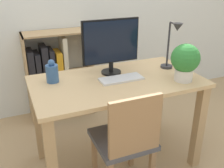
{
  "coord_description": "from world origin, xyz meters",
  "views": [
    {
      "loc": [
        -0.75,
        -1.68,
        1.54
      ],
      "look_at": [
        0.0,
        0.1,
        0.69
      ],
      "focal_mm": 42.0,
      "sensor_mm": 36.0,
      "label": 1
    }
  ],
  "objects_px": {
    "desk_lamp": "(173,42)",
    "chair": "(126,139)",
    "monitor": "(111,44)",
    "bookshelf": "(51,79)",
    "potted_plant": "(185,61)",
    "keyboard": "(121,79)",
    "vase": "(52,73)"
  },
  "relations": [
    {
      "from": "desk_lamp",
      "to": "bookshelf",
      "type": "xyz_separation_m",
      "value": [
        -0.84,
        0.96,
        -0.56
      ]
    },
    {
      "from": "keyboard",
      "to": "desk_lamp",
      "type": "height_order",
      "value": "desk_lamp"
    },
    {
      "from": "monitor",
      "to": "chair",
      "type": "height_order",
      "value": "monitor"
    },
    {
      "from": "vase",
      "to": "monitor",
      "type": "bearing_deg",
      "value": 0.22
    },
    {
      "from": "monitor",
      "to": "bookshelf",
      "type": "height_order",
      "value": "monitor"
    },
    {
      "from": "potted_plant",
      "to": "chair",
      "type": "bearing_deg",
      "value": -166.72
    },
    {
      "from": "monitor",
      "to": "bookshelf",
      "type": "relative_size",
      "value": 0.49
    },
    {
      "from": "desk_lamp",
      "to": "chair",
      "type": "xyz_separation_m",
      "value": [
        -0.57,
        -0.36,
        -0.55
      ]
    },
    {
      "from": "vase",
      "to": "potted_plant",
      "type": "distance_m",
      "value": 0.99
    },
    {
      "from": "monitor",
      "to": "potted_plant",
      "type": "height_order",
      "value": "monitor"
    },
    {
      "from": "monitor",
      "to": "potted_plant",
      "type": "bearing_deg",
      "value": -38.75
    },
    {
      "from": "chair",
      "to": "bookshelf",
      "type": "height_order",
      "value": "bookshelf"
    },
    {
      "from": "monitor",
      "to": "vase",
      "type": "xyz_separation_m",
      "value": [
        -0.47,
        -0.0,
        -0.17
      ]
    },
    {
      "from": "potted_plant",
      "to": "bookshelf",
      "type": "xyz_separation_m",
      "value": [
        -0.8,
        1.19,
        -0.47
      ]
    },
    {
      "from": "keyboard",
      "to": "bookshelf",
      "type": "relative_size",
      "value": 0.35
    },
    {
      "from": "potted_plant",
      "to": "chair",
      "type": "height_order",
      "value": "potted_plant"
    },
    {
      "from": "desk_lamp",
      "to": "chair",
      "type": "bearing_deg",
      "value": -148.07
    },
    {
      "from": "keyboard",
      "to": "vase",
      "type": "height_order",
      "value": "vase"
    },
    {
      "from": "vase",
      "to": "desk_lamp",
      "type": "height_order",
      "value": "desk_lamp"
    },
    {
      "from": "vase",
      "to": "chair",
      "type": "xyz_separation_m",
      "value": [
        0.39,
        -0.48,
        -0.39
      ]
    },
    {
      "from": "chair",
      "to": "keyboard",
      "type": "bearing_deg",
      "value": 74.21
    },
    {
      "from": "monitor",
      "to": "keyboard",
      "type": "relative_size",
      "value": 1.4
    },
    {
      "from": "vase",
      "to": "chair",
      "type": "bearing_deg",
      "value": -51.23
    },
    {
      "from": "keyboard",
      "to": "desk_lamp",
      "type": "distance_m",
      "value": 0.53
    },
    {
      "from": "desk_lamp",
      "to": "potted_plant",
      "type": "relative_size",
      "value": 1.39
    },
    {
      "from": "monitor",
      "to": "desk_lamp",
      "type": "distance_m",
      "value": 0.5
    },
    {
      "from": "monitor",
      "to": "potted_plant",
      "type": "distance_m",
      "value": 0.58
    },
    {
      "from": "keyboard",
      "to": "vase",
      "type": "distance_m",
      "value": 0.52
    },
    {
      "from": "monitor",
      "to": "chair",
      "type": "distance_m",
      "value": 0.74
    },
    {
      "from": "desk_lamp",
      "to": "chair",
      "type": "distance_m",
      "value": 0.87
    },
    {
      "from": "bookshelf",
      "to": "potted_plant",
      "type": "bearing_deg",
      "value": -56.18
    },
    {
      "from": "keyboard",
      "to": "potted_plant",
      "type": "bearing_deg",
      "value": -24.12
    }
  ]
}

